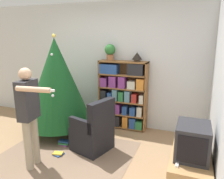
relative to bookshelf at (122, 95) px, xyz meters
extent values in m
plane|color=#9E7A56|center=(-0.28, -1.71, -0.71)|extent=(14.00, 14.00, 0.00)
cube|color=silver|center=(-0.28, 0.21, 0.59)|extent=(8.00, 0.10, 2.60)
cube|color=#7F6651|center=(-0.49, -1.45, -0.71)|extent=(2.11, 1.80, 0.01)
cube|color=brown|center=(-0.48, 0.01, 0.00)|extent=(0.03, 0.26, 1.43)
cube|color=brown|center=(0.50, 0.01, 0.00)|extent=(0.03, 0.26, 1.43)
cube|color=brown|center=(0.01, 0.01, 0.70)|extent=(1.01, 0.26, 0.03)
cube|color=brown|center=(0.01, 0.13, 0.00)|extent=(1.01, 0.01, 1.43)
cube|color=brown|center=(0.01, 0.01, -0.68)|extent=(0.98, 0.26, 0.03)
cube|color=#284C93|center=(-0.39, -0.01, -0.55)|extent=(0.13, 0.22, 0.23)
cube|color=orange|center=(-0.22, -0.01, -0.56)|extent=(0.13, 0.23, 0.21)
cube|color=#232328|center=(-0.08, -0.01, -0.56)|extent=(0.12, 0.24, 0.22)
cube|color=orange|center=(0.10, -0.01, -0.55)|extent=(0.12, 0.23, 0.23)
cube|color=#284C93|center=(0.26, -0.03, -0.56)|extent=(0.13, 0.18, 0.21)
cube|color=#2D7A42|center=(0.39, -0.02, -0.59)|extent=(0.14, 0.20, 0.16)
cube|color=brown|center=(0.01, 0.01, -0.40)|extent=(0.98, 0.26, 0.03)
cube|color=gold|center=(-0.38, -0.01, -0.29)|extent=(0.12, 0.23, 0.20)
cube|color=gold|center=(-0.22, -0.03, -0.28)|extent=(0.14, 0.18, 0.22)
cube|color=#843889|center=(-0.07, -0.01, -0.29)|extent=(0.10, 0.23, 0.19)
cube|color=#284C93|center=(0.09, -0.03, -0.30)|extent=(0.10, 0.19, 0.17)
cube|color=#284C93|center=(0.25, -0.01, -0.30)|extent=(0.11, 0.24, 0.17)
cube|color=beige|center=(0.40, 0.00, -0.29)|extent=(0.10, 0.25, 0.20)
cube|color=brown|center=(0.01, 0.01, -0.12)|extent=(0.98, 0.26, 0.03)
cube|color=#232328|center=(-0.39, -0.02, -0.01)|extent=(0.11, 0.21, 0.20)
cube|color=#284C93|center=(-0.25, -0.02, -0.03)|extent=(0.09, 0.21, 0.16)
cube|color=#5B899E|center=(-0.13, -0.01, 0.01)|extent=(0.10, 0.23, 0.23)
cube|color=#2D7A42|center=(0.00, 0.00, -0.01)|extent=(0.10, 0.24, 0.20)
cube|color=#5B899E|center=(0.14, -0.03, 0.01)|extent=(0.11, 0.20, 0.23)
cube|color=#B22D28|center=(0.28, -0.03, -0.02)|extent=(0.10, 0.19, 0.18)
cube|color=beige|center=(0.43, 0.00, -0.02)|extent=(0.08, 0.24, 0.17)
cube|color=brown|center=(0.01, 0.01, 0.16)|extent=(0.98, 0.26, 0.03)
cube|color=#843889|center=(-0.38, 0.00, 0.26)|extent=(0.14, 0.24, 0.18)
cube|color=#843889|center=(-0.18, 0.00, 0.29)|extent=(0.15, 0.25, 0.23)
cube|color=#843889|center=(0.02, -0.01, 0.29)|extent=(0.14, 0.24, 0.23)
cube|color=beige|center=(0.22, -0.03, 0.25)|extent=(0.16, 0.18, 0.16)
cube|color=orange|center=(0.40, -0.03, 0.28)|extent=(0.15, 0.19, 0.21)
cube|color=brown|center=(0.01, 0.01, 0.44)|extent=(0.98, 0.26, 0.03)
cube|color=#284C93|center=(-0.27, -0.02, 0.55)|extent=(0.38, 0.21, 0.19)
cube|color=#232328|center=(0.29, 0.00, 0.56)|extent=(0.31, 0.24, 0.22)
cube|color=tan|center=(1.42, -1.55, -0.48)|extent=(0.48, 0.87, 0.47)
cube|color=#28282D|center=(1.42, -1.55, -0.03)|extent=(0.39, 0.49, 0.42)
cube|color=black|center=(1.42, -1.80, -0.03)|extent=(0.32, 0.01, 0.33)
cube|color=white|center=(1.27, -1.81, -0.23)|extent=(0.04, 0.12, 0.02)
cylinder|color=#4C3323|center=(-1.11, -0.69, -0.66)|extent=(0.36, 0.36, 0.10)
cylinder|color=brown|center=(-1.11, -0.69, -0.55)|extent=(0.08, 0.08, 0.12)
cone|color=#14471E|center=(-1.11, -0.69, 0.34)|extent=(1.33, 1.33, 1.67)
sphere|color=silver|center=(-1.31, -1.07, 0.05)|extent=(0.05, 0.05, 0.05)
sphere|color=gold|center=(-1.42, -1.03, -0.03)|extent=(0.06, 0.06, 0.06)
sphere|color=silver|center=(-1.09, -0.81, 0.87)|extent=(0.05, 0.05, 0.05)
sphere|color=silver|center=(-1.44, -0.64, 0.30)|extent=(0.06, 0.06, 0.06)
sphere|color=#335BB2|center=(-1.50, -0.79, 0.11)|extent=(0.06, 0.06, 0.06)
sphere|color=silver|center=(-0.95, -1.04, 0.17)|extent=(0.06, 0.06, 0.06)
sphere|color=#E5CC4C|center=(-1.11, -0.69, 1.21)|extent=(0.07, 0.07, 0.07)
cube|color=black|center=(-0.19, -1.07, -0.50)|extent=(0.70, 0.70, 0.42)
cube|color=black|center=(0.03, -1.13, -0.04)|extent=(0.28, 0.57, 0.50)
cube|color=black|center=(-0.12, -0.84, -0.19)|extent=(0.51, 0.22, 0.20)
cube|color=black|center=(-0.26, -1.30, -0.19)|extent=(0.51, 0.22, 0.20)
cylinder|color=#9E937F|center=(-0.81, -1.75, -0.33)|extent=(0.11, 0.11, 0.76)
cylinder|color=#9E937F|center=(-0.79, -1.93, -0.33)|extent=(0.11, 0.11, 0.76)
cube|color=#2D2D33|center=(-0.80, -1.84, 0.33)|extent=(0.22, 0.34, 0.57)
cylinder|color=#DBAD89|center=(-0.82, -1.64, 0.30)|extent=(0.07, 0.07, 0.46)
cylinder|color=#DBAD89|center=(-0.53, -2.01, 0.55)|extent=(0.49, 0.13, 0.07)
cube|color=white|center=(-0.30, -1.98, 0.55)|extent=(0.11, 0.05, 0.03)
sphere|color=#DBAD89|center=(-0.80, -1.84, 0.70)|extent=(0.17, 0.17, 0.17)
cylinder|color=#935B38|center=(-0.27, 0.01, 0.78)|extent=(0.14, 0.14, 0.12)
sphere|color=#2D7033|center=(-0.27, 0.01, 0.94)|extent=(0.22, 0.22, 0.22)
cylinder|color=#473828|center=(0.30, 0.01, 0.74)|extent=(0.12, 0.12, 0.04)
cone|color=black|center=(0.30, 0.01, 0.83)|extent=(0.20, 0.20, 0.14)
cube|color=#843889|center=(-0.71, -1.12, -0.70)|extent=(0.16, 0.14, 0.03)
cube|color=#2D7A42|center=(-0.72, -1.12, -0.67)|extent=(0.21, 0.17, 0.03)
cube|color=#284C93|center=(-0.72, -1.11, -0.65)|extent=(0.21, 0.12, 0.03)
cube|color=#284C93|center=(-0.62, -1.45, -0.70)|extent=(0.18, 0.18, 0.03)
cube|color=gold|center=(-0.63, -1.46, -0.68)|extent=(0.17, 0.13, 0.02)
camera|label=1|loc=(1.37, -4.17, 1.22)|focal=35.00mm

